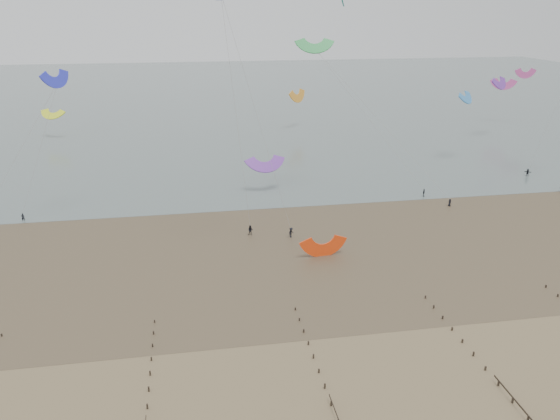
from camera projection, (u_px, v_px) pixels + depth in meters
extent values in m
plane|color=brown|center=(281.00, 370.00, 59.49)|extent=(500.00, 500.00, 0.00)
plane|color=#475654|center=(205.00, 94.00, 244.00)|extent=(500.00, 500.00, 0.00)
plane|color=#473A28|center=(246.00, 242.00, 91.78)|extent=(500.00, 500.00, 0.00)
ellipsoid|color=slate|center=(129.00, 287.00, 76.96)|extent=(23.60, 14.36, 0.01)
ellipsoid|color=slate|center=(311.00, 230.00, 96.43)|extent=(33.64, 18.32, 0.01)
ellipsoid|color=slate|center=(508.00, 235.00, 94.23)|extent=(19.65, 13.67, 0.01)
ellipsoid|color=slate|center=(2.00, 246.00, 90.12)|extent=(26.95, 14.22, 0.01)
cube|color=black|center=(2.00, 335.00, 65.48)|extent=(0.16, 0.16, 0.45)
cube|color=black|center=(147.00, 407.00, 53.71)|extent=(0.16, 0.16, 0.62)
cube|color=black|center=(149.00, 389.00, 56.14)|extent=(0.16, 0.16, 0.59)
cube|color=black|center=(150.00, 373.00, 58.57)|extent=(0.16, 0.16, 0.57)
cube|color=black|center=(151.00, 359.00, 61.01)|extent=(0.16, 0.16, 0.54)
cube|color=black|center=(153.00, 345.00, 63.44)|extent=(0.16, 0.16, 0.51)
cube|color=black|center=(154.00, 333.00, 65.87)|extent=(0.16, 0.16, 0.48)
cube|color=black|center=(155.00, 321.00, 68.30)|extent=(0.16, 0.16, 0.45)
cube|color=black|center=(331.00, 403.00, 54.10)|extent=(0.16, 0.16, 0.65)
cube|color=black|center=(325.00, 386.00, 56.53)|extent=(0.16, 0.16, 0.62)
cube|color=black|center=(319.00, 371.00, 58.96)|extent=(0.16, 0.16, 0.59)
cube|color=black|center=(313.00, 357.00, 61.40)|extent=(0.16, 0.16, 0.57)
cube|color=black|center=(308.00, 343.00, 63.83)|extent=(0.16, 0.16, 0.54)
cube|color=black|center=(304.00, 331.00, 66.26)|extent=(0.16, 0.16, 0.51)
cube|color=black|center=(299.00, 320.00, 68.70)|extent=(0.16, 0.16, 0.48)
cube|color=black|center=(295.00, 309.00, 71.13)|extent=(0.16, 0.16, 0.45)
cube|color=black|center=(528.00, 419.00, 52.06)|extent=(0.16, 0.16, 0.71)
cube|color=black|center=(513.00, 400.00, 54.49)|extent=(0.16, 0.16, 0.68)
cube|color=black|center=(498.00, 384.00, 56.92)|extent=(0.16, 0.16, 0.65)
cube|color=black|center=(485.00, 368.00, 59.36)|extent=(0.16, 0.16, 0.62)
cube|color=black|center=(473.00, 354.00, 61.79)|extent=(0.16, 0.16, 0.59)
cube|color=black|center=(462.00, 341.00, 64.22)|extent=(0.16, 0.16, 0.57)
cube|color=black|center=(452.00, 329.00, 66.66)|extent=(0.16, 0.16, 0.54)
cube|color=black|center=(443.00, 318.00, 69.09)|extent=(0.16, 0.16, 0.51)
cube|color=black|center=(434.00, 307.00, 71.52)|extent=(0.16, 0.16, 0.48)
cube|color=black|center=(425.00, 297.00, 73.95)|extent=(0.16, 0.16, 0.45)
cube|color=black|center=(558.00, 296.00, 74.35)|extent=(0.16, 0.16, 0.48)
cube|color=black|center=(546.00, 287.00, 76.78)|extent=(0.16, 0.16, 0.45)
imported|color=black|center=(23.00, 217.00, 100.23)|extent=(0.66, 0.55, 1.54)
imported|color=black|center=(291.00, 232.00, 93.18)|extent=(1.31, 1.27, 1.79)
imported|color=black|center=(424.00, 193.00, 113.17)|extent=(0.81, 1.02, 1.62)
imported|color=black|center=(250.00, 230.00, 94.06)|extent=(1.02, 0.87, 1.82)
imported|color=black|center=(528.00, 172.00, 126.68)|extent=(1.60, 1.33, 1.72)
imported|color=black|center=(450.00, 202.00, 107.77)|extent=(0.63, 0.82, 1.50)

